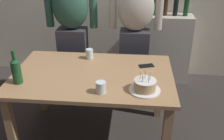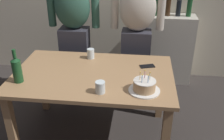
% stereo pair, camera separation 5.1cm
% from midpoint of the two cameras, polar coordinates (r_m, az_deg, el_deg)
% --- Properties ---
extents(ground_plane, '(10.00, 10.00, 0.00)m').
position_cam_midpoint_polar(ground_plane, '(2.92, -3.10, -13.69)').
color(ground_plane, '#332D2B').
extents(dining_table, '(1.50, 0.96, 0.74)m').
position_cam_midpoint_polar(dining_table, '(2.54, -3.46, -2.65)').
color(dining_table, '#A37A51').
rests_on(dining_table, ground_plane).
extents(birthday_cake, '(0.26, 0.26, 0.18)m').
position_cam_midpoint_polar(birthday_cake, '(2.21, 7.65, -3.50)').
color(birthday_cake, white).
rests_on(birthday_cake, dining_table).
extents(water_glass_near, '(0.08, 0.08, 0.10)m').
position_cam_midpoint_polar(water_glass_near, '(2.78, -4.08, 3.53)').
color(water_glass_near, silver).
rests_on(water_glass_near, dining_table).
extents(water_glass_far, '(0.08, 0.08, 0.10)m').
position_cam_midpoint_polar(water_glass_far, '(2.17, -1.88, -3.73)').
color(water_glass_far, silver).
rests_on(water_glass_far, dining_table).
extents(wine_bottle, '(0.08, 0.08, 0.31)m').
position_cam_midpoint_polar(wine_bottle, '(2.43, -19.23, 0.18)').
color(wine_bottle, '#194723').
rests_on(wine_bottle, dining_table).
extents(cell_phone, '(0.16, 0.11, 0.01)m').
position_cam_midpoint_polar(cell_phone, '(2.64, 8.14, 0.82)').
color(cell_phone, black).
rests_on(cell_phone, dining_table).
extents(person_man_bearded, '(0.61, 0.27, 1.66)m').
position_cam_midpoint_polar(person_man_bearded, '(3.20, -7.72, 8.10)').
color(person_man_bearded, '#33333D').
rests_on(person_man_bearded, ground_plane).
extents(person_woman_cardigan, '(0.61, 0.27, 1.66)m').
position_cam_midpoint_polar(person_woman_cardigan, '(3.10, 5.78, 7.62)').
color(person_woman_cardigan, '#33333D').
rests_on(person_woman_cardigan, ground_plane).
extents(shelf_cabinet, '(0.63, 0.30, 1.22)m').
position_cam_midpoint_polar(shelf_cabinet, '(3.80, 12.55, 4.58)').
color(shelf_cabinet, beige).
rests_on(shelf_cabinet, ground_plane).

